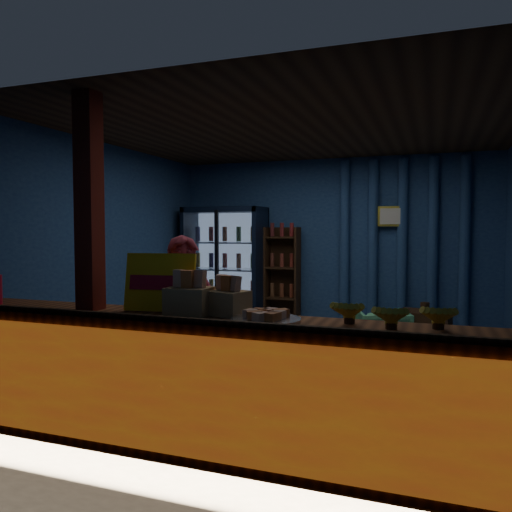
{
  "coord_description": "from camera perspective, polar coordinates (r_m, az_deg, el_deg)",
  "views": [
    {
      "loc": [
        1.43,
        -5.05,
        1.56
      ],
      "look_at": [
        -0.31,
        -0.2,
        1.29
      ],
      "focal_mm": 35.0,
      "sensor_mm": 36.0,
      "label": 1
    }
  ],
  "objects": [
    {
      "name": "shopkeeper",
      "position": [
        4.24,
        -8.26,
        -7.93
      ],
      "size": [
        0.65,
        0.53,
        1.52
      ],
      "primitive_type": "imported",
      "rotation": [
        0.0,
        0.0,
        0.36
      ],
      "color": "maroon",
      "rests_on": "ground"
    },
    {
      "name": "beverage_cooler",
      "position": [
        7.6,
        -3.36,
        -1.74
      ],
      "size": [
        1.2,
        0.62,
        1.9
      ],
      "color": "black",
      "rests_on": "ground"
    },
    {
      "name": "yellow_sign",
      "position": [
        3.81,
        -10.94,
        -2.98
      ],
      "size": [
        0.55,
        0.18,
        0.44
      ],
      "color": "yellow",
      "rests_on": "counter"
    },
    {
      "name": "support_post",
      "position": [
        4.02,
        -18.42,
        -0.88
      ],
      "size": [
        0.16,
        0.16,
        2.6
      ],
      "primitive_type": "cube",
      "color": "maroon",
      "rests_on": "ground"
    },
    {
      "name": "counter",
      "position": [
        3.62,
        -4.65,
        -14.47
      ],
      "size": [
        4.4,
        0.57,
        0.99
      ],
      "color": "brown",
      "rests_on": "ground"
    },
    {
      "name": "curtain_folds",
      "position": [
        7.2,
        16.36,
        0.8
      ],
      "size": [
        1.74,
        0.14,
        2.5
      ],
      "color": "navy",
      "rests_on": "room_walls"
    },
    {
      "name": "bottle_shelf",
      "position": [
        7.46,
        3.09,
        -2.91
      ],
      "size": [
        0.5,
        0.28,
        1.6
      ],
      "color": "#3C2213",
      "rests_on": "ground"
    },
    {
      "name": "snack_box_left",
      "position": [
        3.63,
        -7.63,
        -4.88
      ],
      "size": [
        0.32,
        0.27,
        0.32
      ],
      "color": "#A4874F",
      "rests_on": "counter"
    },
    {
      "name": "ground",
      "position": [
        5.47,
        3.91,
        -13.58
      ],
      "size": [
        4.6,
        4.6,
        0.0
      ],
      "primitive_type": "plane",
      "color": "#515154",
      "rests_on": "ground"
    },
    {
      "name": "room_walls",
      "position": [
        5.25,
        3.97,
        3.08
      ],
      "size": [
        4.6,
        4.6,
        4.6
      ],
      "color": "navy",
      "rests_on": "ground"
    },
    {
      "name": "banana_bunches",
      "position": [
        3.22,
        15.25,
        -6.48
      ],
      "size": [
        0.79,
        0.3,
        0.17
      ],
      "color": "gold",
      "rests_on": "counter"
    },
    {
      "name": "framed_picture",
      "position": [
        7.17,
        15.19,
        4.4
      ],
      "size": [
        0.36,
        0.04,
        0.28
      ],
      "color": "gold",
      "rests_on": "room_walls"
    },
    {
      "name": "snack_box_centre",
      "position": [
        3.59,
        -3.22,
        -5.16
      ],
      "size": [
        0.32,
        0.29,
        0.29
      ],
      "color": "#A4874F",
      "rests_on": "counter"
    },
    {
      "name": "green_chair",
      "position": [
        6.5,
        14.25,
        -8.43
      ],
      "size": [
        0.77,
        0.78,
        0.57
      ],
      "primitive_type": "imported",
      "rotation": [
        0.0,
        0.0,
        3.46
      ],
      "color": "#5FBE7C",
      "rests_on": "ground"
    },
    {
      "name": "pastry_tray",
      "position": [
        3.34,
        1.11,
        -7.09
      ],
      "size": [
        0.48,
        0.48,
        0.08
      ],
      "color": "silver",
      "rests_on": "counter"
    },
    {
      "name": "side_table",
      "position": [
        6.64,
        18.69,
        -8.31
      ],
      "size": [
        0.67,
        0.53,
        0.66
      ],
      "color": "#3C2213",
      "rests_on": "ground"
    }
  ]
}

